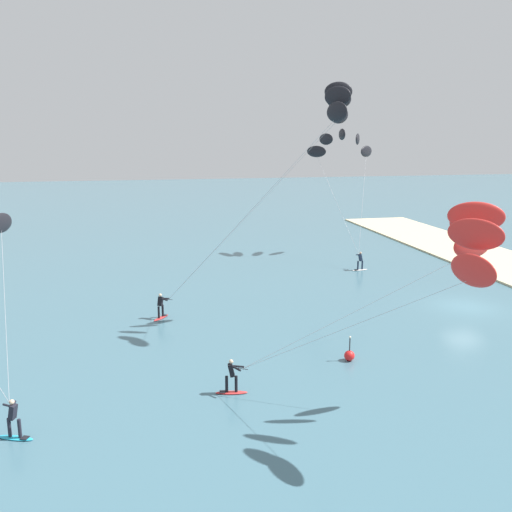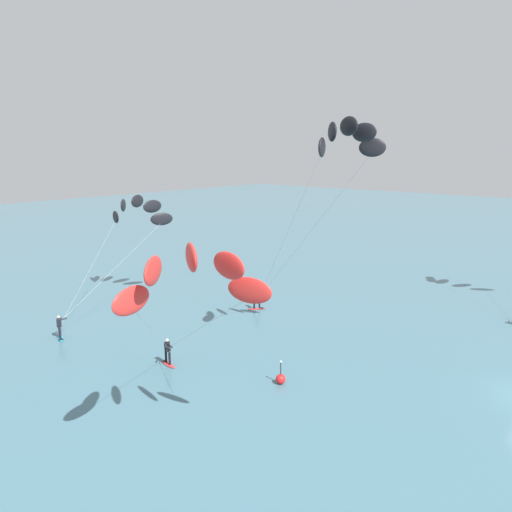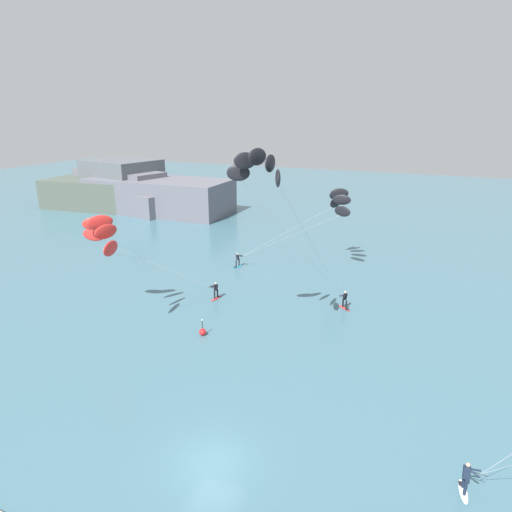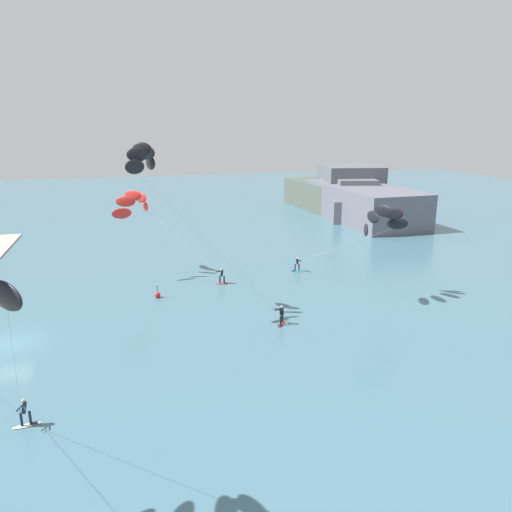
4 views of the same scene
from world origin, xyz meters
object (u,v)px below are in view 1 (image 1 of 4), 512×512
object	(u,v)px
kitesurfer_nearshore	(464,243)
kitesurfer_mid_water	(342,147)
kitesurfer_far_out	(329,113)
marker_buoy	(349,355)

from	to	relation	value
kitesurfer_nearshore	kitesurfer_mid_water	xyz separation A→B (m)	(33.68, -7.77, 2.89)
kitesurfer_far_out	marker_buoy	world-z (taller)	kitesurfer_far_out
kitesurfer_mid_water	marker_buoy	distance (m)	29.46
kitesurfer_mid_water	marker_buoy	xyz separation A→B (m)	(-26.06, 9.05, -10.34)
kitesurfer_far_out	marker_buoy	bearing A→B (deg)	176.53
kitesurfer_mid_water	kitesurfer_far_out	bearing A→B (deg)	157.23
kitesurfer_far_out	marker_buoy	distance (m)	13.70
kitesurfer_nearshore	kitesurfer_far_out	distance (m)	13.92
kitesurfer_far_out	kitesurfer_mid_water	bearing A→B (deg)	-22.77
kitesurfer_nearshore	kitesurfer_mid_water	size ratio (longest dim) A/B	0.92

